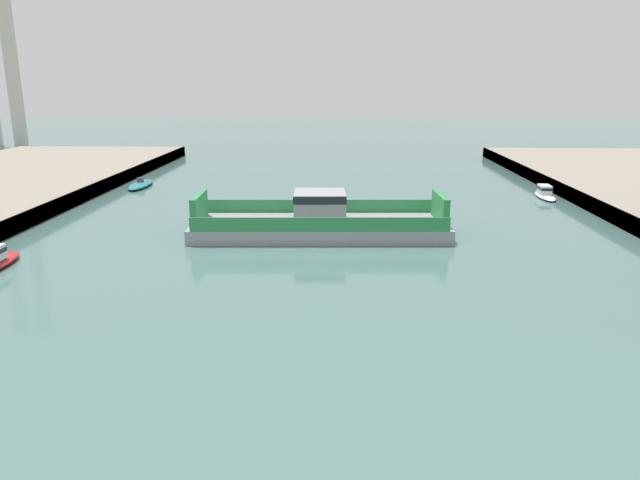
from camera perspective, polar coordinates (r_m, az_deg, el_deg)
name	(u,v)px	position (r m, az deg, el deg)	size (l,w,h in m)	color
chain_ferry	(320,222)	(47.75, -0.02, 1.78)	(20.56, 7.77, 3.51)	#939399
moored_boat_near_left	(545,193)	(67.81, 20.79, 4.24)	(1.90, 5.66, 1.32)	white
moored_boat_upstream_a	(141,184)	(73.30, -16.84, 5.14)	(2.43, 7.46, 1.05)	#237075
smokestack_distant_a	(8,41)	(123.03, -27.75, 16.58)	(2.60, 2.60, 35.88)	beige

